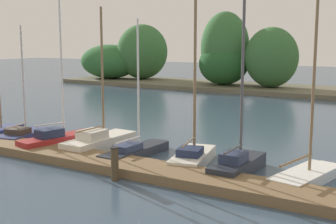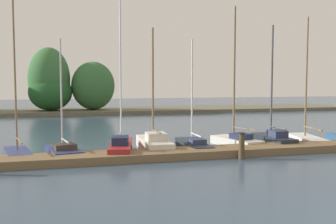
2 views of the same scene
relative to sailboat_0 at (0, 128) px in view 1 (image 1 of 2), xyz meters
The scene contains 11 objects.
dock_pier 10.40m from the sailboat_0, 10.66° to the right, with size 25.39×1.80×0.35m.
far_shore 26.66m from the sailboat_0, 92.88° to the left, with size 55.46×8.00×7.52m.
sailboat_0 is the anchor object (origin of this frame).
sailboat_1 2.07m from the sailboat_0, ahead, with size 1.82×3.25×5.56m.
sailboat_2 4.82m from the sailboat_0, ahead, with size 1.72×4.14×7.90m.
sailboat_3 6.60m from the sailboat_0, ahead, with size 1.35×4.13×6.30m.
sailboat_4 8.66m from the sailboat_0, ahead, with size 1.06×4.09×5.74m.
sailboat_5 11.24m from the sailboat_0, ahead, with size 1.91×3.61×7.64m.
sailboat_6 13.33m from the sailboat_0, ahead, with size 1.08×3.53×6.66m.
sailboat_7 15.77m from the sailboat_0, ahead, with size 1.84×3.77×7.27m.
mooring_piling_1 10.43m from the sailboat_0, 17.42° to the right, with size 0.31×0.31×1.20m.
Camera 1 is at (9.52, -3.35, 4.97)m, focal length 49.49 mm.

